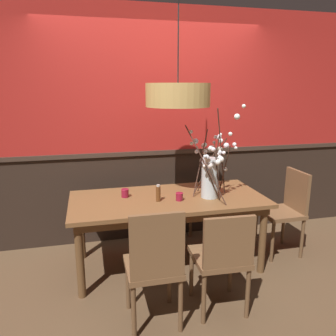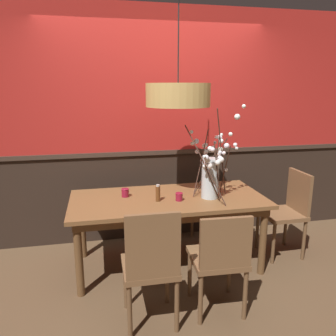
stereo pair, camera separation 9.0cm
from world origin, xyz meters
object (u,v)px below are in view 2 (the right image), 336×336
at_px(condiment_bottle, 158,193).
at_px(dining_table, 168,205).
at_px(candle_holder_nearer_edge, 179,197).
at_px(chair_near_side_left, 151,263).
at_px(pendant_lamp, 178,95).
at_px(chair_head_east_end, 288,208).
at_px(chair_near_side_right, 220,257).
at_px(candle_holder_nearer_center, 125,193).
at_px(chair_far_side_right, 175,190).
at_px(vase_with_blossoms, 211,174).

bearing_deg(condiment_bottle, dining_table, 36.88).
bearing_deg(candle_holder_nearer_edge, chair_near_side_left, -117.74).
relative_size(condiment_bottle, pendant_lamp, 0.16).
distance_m(dining_table, chair_head_east_end, 1.33).
bearing_deg(condiment_bottle, chair_near_side_right, -64.09).
xyz_separation_m(dining_table, candle_holder_nearer_center, (-0.41, 0.11, 0.12)).
xyz_separation_m(chair_head_east_end, condiment_bottle, (-1.44, -0.07, 0.29)).
height_order(chair_far_side_right, vase_with_blossoms, vase_with_blossoms).
distance_m(chair_far_side_right, candle_holder_nearer_center, 1.03).
xyz_separation_m(chair_far_side_right, chair_near_side_right, (-0.02, -1.67, -0.04)).
bearing_deg(dining_table, chair_near_side_right, -73.68).
bearing_deg(pendant_lamp, condiment_bottle, -152.50).
bearing_deg(pendant_lamp, dining_table, -165.68).
bearing_deg(candle_holder_nearer_center, condiment_bottle, -33.82).
relative_size(chair_far_side_right, candle_holder_nearer_center, 11.35).
bearing_deg(dining_table, candle_holder_nearer_center, 165.06).
relative_size(chair_head_east_end, pendant_lamp, 0.88).
bearing_deg(dining_table, vase_with_blossoms, -10.86).
height_order(dining_table, candle_holder_nearer_center, candle_holder_nearer_center).
height_order(chair_near_side_left, chair_near_side_right, chair_near_side_left).
xyz_separation_m(chair_far_side_right, pendant_lamp, (-0.16, -0.82, 1.19)).
bearing_deg(candle_holder_nearer_edge, chair_head_east_end, 4.23).
height_order(vase_with_blossoms, condiment_bottle, vase_with_blossoms).
relative_size(vase_with_blossoms, candle_holder_nearer_edge, 11.89).
relative_size(candle_holder_nearer_edge, pendant_lamp, 0.07).
relative_size(chair_near_side_right, pendant_lamp, 0.83).
relative_size(chair_head_east_end, chair_far_side_right, 0.97).
distance_m(chair_far_side_right, pendant_lamp, 1.45).
bearing_deg(condiment_bottle, candle_holder_nearer_edge, -7.39).
height_order(dining_table, chair_far_side_right, chair_far_side_right).
height_order(dining_table, condiment_bottle, condiment_bottle).
bearing_deg(vase_with_blossoms, candle_holder_nearer_edge, -173.86).
xyz_separation_m(chair_near_side_right, vase_with_blossoms, (0.17, 0.75, 0.47)).
bearing_deg(condiment_bottle, vase_with_blossoms, 0.96).
height_order(chair_head_east_end, chair_far_side_right, chair_far_side_right).
height_order(chair_near_side_right, candle_holder_nearer_edge, chair_near_side_right).
bearing_deg(candle_holder_nearer_edge, chair_far_side_right, 79.50).
height_order(chair_head_east_end, chair_near_side_right, chair_head_east_end).
relative_size(chair_head_east_end, chair_near_side_left, 0.96).
relative_size(chair_head_east_end, candle_holder_nearer_edge, 12.00).
distance_m(dining_table, candle_holder_nearer_edge, 0.19).
bearing_deg(chair_near_side_left, dining_table, 70.23).
relative_size(chair_near_side_left, candle_holder_nearer_edge, 12.51).
relative_size(chair_far_side_right, candle_holder_nearer_edge, 12.33).
bearing_deg(condiment_bottle, candle_holder_nearer_center, 146.18).
height_order(chair_head_east_end, chair_near_side_left, chair_near_side_left).
bearing_deg(vase_with_blossoms, pendant_lamp, 161.31).
bearing_deg(chair_near_side_left, chair_near_side_right, 4.45).
distance_m(vase_with_blossoms, pendant_lamp, 0.82).
bearing_deg(chair_far_side_right, vase_with_blossoms, -80.85).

